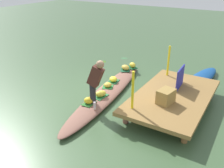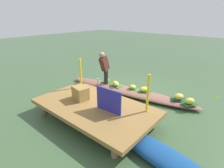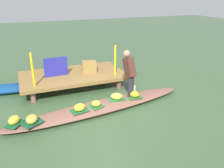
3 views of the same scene
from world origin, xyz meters
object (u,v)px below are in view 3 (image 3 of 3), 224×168
Objects in this scene: banana_bunch_5 at (96,103)px; vendor_person at (129,71)px; banana_bunch_3 at (80,107)px; market_banner at (56,67)px; moored_boat at (5,89)px; produce_crate at (89,67)px; water_bottle at (134,89)px; banana_bunch_1 at (117,96)px; vendor_boat at (102,107)px; banana_bunch_2 at (14,120)px; banana_bunch_4 at (32,119)px; banana_bunch_0 at (134,94)px.

vendor_person reaches higher than banana_bunch_5.
banana_bunch_3 is 1.23× the size of banana_bunch_5.
vendor_person is 2.36m from market_banner.
moored_boat is 2.83m from banana_bunch_3.
vendor_person is 1.79m from produce_crate.
water_bottle is at bearing 15.78° from banana_bunch_3.
banana_bunch_1 is at bearing -83.57° from produce_crate.
vendor_boat is 1.16m from water_bottle.
banana_bunch_3 is at bearing 2.46° from banana_bunch_2.
banana_bunch_4 is (0.60, -2.42, 0.16)m from moored_boat.
moored_boat is 3.06m from banana_bunch_5.
water_bottle is at bearing 62.20° from banana_bunch_0.
banana_bunch_2 and banana_bunch_4 have the same top height.
banana_bunch_5 is 1.19× the size of water_bottle.
banana_bunch_4 is 1.32× the size of banana_bunch_5.
banana_bunch_2 reaches higher than moored_boat.
banana_bunch_2 is at bearing -177.54° from banana_bunch_3.
banana_bunch_1 is 1.35× the size of banana_bunch_5.
vendor_boat is at bearing -178.42° from banana_bunch_0.
vendor_boat is at bearing -97.59° from produce_crate.
vendor_person reaches higher than banana_bunch_1.
vendor_boat is at bearing -34.43° from moored_boat.
moored_boat is 9.59× the size of banana_bunch_3.
market_banner is (-1.89, 1.55, 0.41)m from water_bottle.
banana_bunch_3 is 2.09m from market_banner.
produce_crate is at bearing 2.50° from moored_boat.
water_bottle is at bearing 9.78° from banana_bunch_2.
vendor_boat is 0.26m from banana_bunch_5.
banana_bunch_3 is at bearing -172.41° from vendor_boat.
vendor_person is at bearing 13.90° from banana_bunch_3.
market_banner is at bearing 59.00° from banana_bunch_2.
banana_bunch_4 is at bearing -167.06° from water_bottle.
banana_bunch_2 is 0.23× the size of vendor_person.
market_banner is (0.91, 2.20, 0.42)m from banana_bunch_4.
vendor_person reaches higher than produce_crate.
banana_bunch_1 is at bearing 1.83° from vendor_boat.
banana_bunch_3 is (-1.55, -0.19, -0.01)m from banana_bunch_0.
produce_crate is (1.05, -0.02, -0.11)m from market_banner.
produce_crate is at bearing 48.19° from banana_bunch_4.
banana_bunch_5 is at bearing -37.91° from moored_boat.
banana_bunch_4 is 2.87m from water_bottle.
produce_crate reaches higher than banana_bunch_2.
banana_bunch_1 is at bearing -58.26° from market_banner.
produce_crate reaches higher than banana_bunch_5.
vendor_boat is 24.78× the size of water_bottle.
moored_boat is at bearing 130.41° from vendor_boat.
produce_crate reaches higher than banana_bunch_0.
banana_bunch_1 is 0.26× the size of vendor_person.
vendor_person is at bearing -153.37° from water_bottle.
banana_bunch_2 is at bearing -173.27° from banana_bunch_1.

